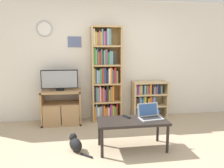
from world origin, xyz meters
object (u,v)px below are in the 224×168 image
at_px(coffee_table, 132,123).
at_px(laptop, 150,115).
at_px(bookshelf_short, 148,100).
at_px(cat, 75,144).
at_px(tv_stand, 62,107).
at_px(television, 60,80).
at_px(bookshelf_tall, 105,76).
at_px(remote_near_laptop, 126,117).

xyz_separation_m(coffee_table, laptop, (0.29, 0.04, 0.11)).
relative_size(bookshelf_short, cat, 1.84).
relative_size(coffee_table, cat, 2.39).
height_order(laptop, cat, laptop).
xyz_separation_m(tv_stand, television, (-0.02, 0.03, 0.57)).
bearing_deg(tv_stand, bookshelf_short, 3.58).
distance_m(bookshelf_short, cat, 2.16).
bearing_deg(cat, bookshelf_tall, 38.27).
bearing_deg(tv_stand, cat, -77.18).
bearing_deg(bookshelf_tall, laptop, -69.45).
distance_m(bookshelf_short, remote_near_laptop, 1.55).
xyz_separation_m(coffee_table, remote_near_laptop, (-0.06, 0.14, 0.06)).
relative_size(tv_stand, cat, 1.78).
distance_m(television, bookshelf_short, 2.00).
bearing_deg(television, remote_near_laptop, -47.33).
height_order(tv_stand, television, television).
relative_size(coffee_table, remote_near_laptop, 6.68).
height_order(coffee_table, cat, coffee_table).
relative_size(television, remote_near_laptop, 4.59).
bearing_deg(cat, tv_stand, 75.70).
distance_m(tv_stand, television, 0.57).
relative_size(television, laptop, 1.92).
distance_m(bookshelf_tall, laptop, 1.60).
bearing_deg(coffee_table, laptop, 7.65).
relative_size(television, cat, 1.64).
distance_m(coffee_table, remote_near_laptop, 0.17).
bearing_deg(bookshelf_tall, bookshelf_short, -0.11).
distance_m(coffee_table, cat, 0.95).
distance_m(tv_stand, remote_near_laptop, 1.66).
bearing_deg(laptop, television, 129.94).
height_order(television, coffee_table, television).
xyz_separation_m(laptop, cat, (-1.18, 0.03, -0.42)).
relative_size(tv_stand, remote_near_laptop, 4.96).
bearing_deg(bookshelf_tall, cat, -114.62).
relative_size(remote_near_laptop, cat, 0.36).
xyz_separation_m(television, bookshelf_tall, (0.96, 0.10, 0.04)).
relative_size(coffee_table, laptop, 2.80).
bearing_deg(laptop, cat, 170.37).
xyz_separation_m(television, remote_near_laptop, (1.14, -1.24, -0.44)).
xyz_separation_m(bookshelf_short, cat, (-1.61, -1.41, -0.30)).
bearing_deg(bookshelf_short, cat, -138.94).
xyz_separation_m(tv_stand, laptop, (1.48, -1.32, 0.18)).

